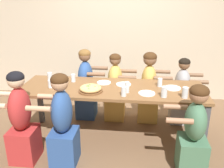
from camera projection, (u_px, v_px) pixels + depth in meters
name	position (u px, v px, depth m)	size (l,w,h in m)	color
ground_plane	(112.00, 137.00, 3.69)	(18.00, 18.00, 0.00)	brown
restaurant_back_panel	(122.00, 16.00, 4.68)	(10.00, 0.06, 3.20)	beige
dining_table	(112.00, 93.00, 3.45)	(2.52, 0.81, 0.79)	brown
pizza_board_main	(91.00, 89.00, 3.27)	(0.32, 0.32, 0.07)	brown
empty_plate_a	(173.00, 88.00, 3.39)	(0.22, 0.22, 0.02)	white
empty_plate_b	(124.00, 84.00, 3.52)	(0.21, 0.21, 0.02)	white
empty_plate_c	(104.00, 83.00, 3.59)	(0.20, 0.20, 0.02)	white
empty_plate_d	(147.00, 93.00, 3.20)	(0.22, 0.22, 0.02)	white
drinking_glass_a	(164.00, 92.00, 3.08)	(0.08, 0.08, 0.14)	silver
drinking_glass_b	(50.00, 78.00, 3.61)	(0.07, 0.07, 0.14)	silver
drinking_glass_c	(51.00, 84.00, 3.40)	(0.08, 0.08, 0.11)	silver
drinking_glass_d	(160.00, 83.00, 3.44)	(0.06, 0.06, 0.12)	silver
drinking_glass_e	(127.00, 88.00, 3.23)	(0.06, 0.06, 0.15)	silver
drinking_glass_f	(73.00, 78.00, 3.62)	(0.07, 0.07, 0.11)	silver
drinking_glass_g	(185.00, 93.00, 3.06)	(0.07, 0.07, 0.14)	silver
drinking_glass_h	(124.00, 92.00, 3.12)	(0.07, 0.07, 0.13)	silver
drinking_glass_i	(63.00, 89.00, 3.20)	(0.07, 0.07, 0.12)	silver
diner_near_left	(21.00, 121.00, 3.03)	(0.51, 0.40, 1.18)	#B22D2D
diner_far_right	(182.00, 94.00, 4.00)	(0.51, 0.40, 1.07)	#99999E
diner_far_center	(115.00, 90.00, 4.10)	(0.51, 0.40, 1.11)	gold
diner_far_midright	(149.00, 89.00, 4.04)	(0.51, 0.40, 1.15)	gold
diner_near_right	(194.00, 133.00, 2.83)	(0.51, 0.40, 1.10)	#477556
diner_near_midleft	(62.00, 123.00, 2.98)	(0.51, 0.40, 1.17)	#2D5193
diner_far_midleft	(86.00, 87.00, 4.14)	(0.51, 0.40, 1.17)	#2D5193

